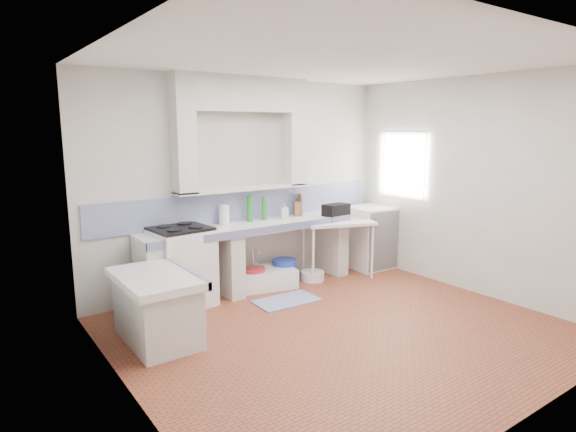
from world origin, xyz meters
TOP-DOWN VIEW (x-y plane):
  - floor at (0.00, 0.00)m, footprint 4.50×4.50m
  - ceiling at (0.00, 0.00)m, footprint 4.50×4.50m
  - wall_back at (0.00, 2.00)m, footprint 4.50×0.00m
  - wall_front at (0.00, -2.00)m, footprint 4.50×0.00m
  - wall_left at (-2.25, 0.00)m, footprint 0.00×4.50m
  - wall_right at (2.25, 0.00)m, footprint 0.00×4.50m
  - alcove_mass at (-0.10, 1.88)m, footprint 1.90×0.25m
  - window_frame at (2.42, 1.20)m, footprint 0.35×0.86m
  - lace_valance at (2.28, 1.20)m, footprint 0.01×0.84m
  - counter_slab at (-0.10, 1.70)m, footprint 3.00×0.60m
  - counter_lip at (-0.10, 1.42)m, footprint 3.00×0.04m
  - counter_pier_left at (-1.50, 1.70)m, footprint 0.20×0.55m
  - counter_pier_mid at (-0.45, 1.70)m, footprint 0.20×0.55m
  - counter_pier_right at (1.30, 1.70)m, footprint 0.20×0.55m
  - peninsula_top at (-1.70, 0.90)m, footprint 0.70×1.10m
  - peninsula_base at (-1.70, 0.90)m, footprint 0.60×1.00m
  - peninsula_lip at (-1.37, 0.90)m, footprint 0.04×1.10m
  - backsplash at (0.00, 1.99)m, footprint 4.27×0.03m
  - stove at (-1.09, 1.71)m, footprint 0.72×0.70m
  - sink at (0.04, 1.70)m, footprint 1.02×0.70m
  - side_table at (1.23, 1.48)m, footprint 1.12×0.86m
  - fridge at (1.95, 1.56)m, footprint 0.65×0.65m
  - bucket_red at (-0.07, 1.68)m, footprint 0.41×0.41m
  - bucket_orange at (0.04, 1.58)m, footprint 0.31×0.31m
  - bucket_blue at (0.45, 1.72)m, footprint 0.46×0.46m
  - basin_white at (0.81, 1.54)m, footprint 0.42×0.42m
  - water_bottle_a at (0.05, 1.85)m, footprint 0.10×0.10m
  - water_bottle_b at (0.20, 1.81)m, footprint 0.10×0.10m
  - black_bag at (1.22, 1.52)m, footprint 0.39×0.24m
  - green_bottle_a at (-0.03, 1.85)m, footprint 0.10×0.10m
  - green_bottle_b at (0.21, 1.85)m, footprint 0.08×0.08m
  - knife_block at (0.76, 1.82)m, footprint 0.13×0.12m
  - cutting_board at (0.82, 1.85)m, footprint 0.11×0.22m
  - paper_towel at (-0.42, 1.85)m, footprint 0.15×0.15m
  - soap_bottle at (0.50, 1.79)m, footprint 0.13×0.13m
  - rug at (0.02, 1.06)m, footprint 0.81×0.48m

SIDE VIEW (x-z plane):
  - floor at x=0.00m, z-range 0.00..0.00m
  - rug at x=0.02m, z-range 0.00..0.01m
  - basin_white at x=0.81m, z-range 0.00..0.13m
  - sink at x=0.04m, z-range 0.00..0.22m
  - bucket_orange at x=0.04m, z-range 0.00..0.25m
  - water_bottle_b at x=0.20m, z-range 0.00..0.27m
  - bucket_red at x=-0.07m, z-range 0.00..0.29m
  - water_bottle_a at x=0.05m, z-range 0.00..0.30m
  - bucket_blue at x=0.45m, z-range 0.00..0.32m
  - peninsula_base at x=-1.70m, z-range 0.00..0.62m
  - counter_pier_left at x=-1.50m, z-range 0.00..0.82m
  - counter_pier_mid at x=-0.45m, z-range 0.00..0.82m
  - counter_pier_right at x=1.30m, z-range 0.00..0.82m
  - side_table at x=1.23m, z-range 0.39..0.44m
  - stove at x=-1.09m, z-range 0.00..0.94m
  - fridge at x=1.95m, z-range 0.00..0.95m
  - peninsula_top at x=-1.70m, z-range 0.62..0.70m
  - peninsula_lip at x=-1.37m, z-range 0.61..0.71m
  - counter_slab at x=-0.10m, z-range 0.82..0.90m
  - counter_lip at x=-0.10m, z-range 0.81..0.91m
  - black_bag at x=1.22m, z-range 0.83..1.07m
  - knife_block at x=0.76m, z-range 0.90..1.11m
  - soap_bottle at x=0.50m, z-range 0.90..1.12m
  - paper_towel at x=-0.42m, z-range 0.90..1.16m
  - green_bottle_b at x=0.21m, z-range 0.90..1.21m
  - cutting_board at x=0.82m, z-range 0.90..1.21m
  - green_bottle_a at x=-0.03m, z-range 0.90..1.26m
  - backsplash at x=0.00m, z-range 0.90..1.30m
  - wall_back at x=0.00m, z-range -0.85..3.65m
  - wall_front at x=0.00m, z-range -0.85..3.65m
  - wall_left at x=-2.25m, z-range -0.85..3.65m
  - wall_right at x=2.25m, z-range -0.85..3.65m
  - window_frame at x=2.42m, z-range 1.07..2.13m
  - lace_valance at x=2.28m, z-range 1.86..2.10m
  - alcove_mass at x=-0.10m, z-range 2.35..2.80m
  - ceiling at x=0.00m, z-range 2.80..2.80m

